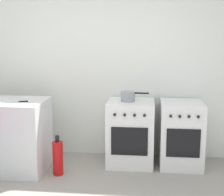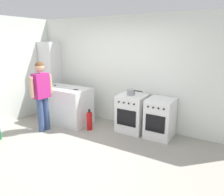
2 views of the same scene
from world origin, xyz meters
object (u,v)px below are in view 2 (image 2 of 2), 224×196
(oven_left, at_px, (132,113))
(larder_cabinet, at_px, (51,77))
(pot, at_px, (131,92))
(oven_right, at_px, (160,118))
(knife_bread, at_px, (71,89))
(fire_extinguisher, at_px, (90,121))
(knife_paring, at_px, (54,85))
(person, at_px, (41,91))

(oven_left, xyz_separation_m, larder_cabinet, (-2.65, 0.10, 0.57))
(pot, bearing_deg, oven_right, 0.66)
(oven_left, relative_size, knife_bread, 2.51)
(pot, bearing_deg, oven_left, 11.45)
(oven_right, distance_m, fire_extinguisher, 1.62)
(pot, bearing_deg, knife_bread, -161.41)
(larder_cabinet, bearing_deg, oven_left, -2.20)
(knife_paring, height_order, fire_extinguisher, knife_paring)
(oven_left, xyz_separation_m, fire_extinguisher, (-0.87, -0.48, -0.21))
(person, height_order, fire_extinguisher, person)
(oven_left, distance_m, oven_right, 0.66)
(fire_extinguisher, relative_size, larder_cabinet, 0.25)
(knife_bread, distance_m, knife_paring, 0.74)
(oven_left, height_order, person, person)
(knife_bread, bearing_deg, oven_right, 12.71)
(larder_cabinet, bearing_deg, oven_right, -1.77)
(knife_paring, relative_size, fire_extinguisher, 0.41)
(oven_left, bearing_deg, pot, -168.55)
(oven_right, height_order, larder_cabinet, larder_cabinet)
(oven_right, xyz_separation_m, larder_cabinet, (-3.31, 0.10, 0.57))
(oven_left, bearing_deg, larder_cabinet, 177.80)
(person, bearing_deg, knife_bread, 58.29)
(oven_right, bearing_deg, knife_bread, -167.29)
(knife_bread, relative_size, larder_cabinet, 0.17)
(pot, distance_m, fire_extinguisher, 1.18)
(knife_bread, relative_size, knife_paring, 1.65)
(pot, distance_m, larder_cabinet, 2.61)
(oven_right, distance_m, knife_paring, 2.84)
(oven_right, distance_m, larder_cabinet, 3.36)
(oven_left, height_order, knife_bread, knife_bread)
(oven_right, bearing_deg, larder_cabinet, 178.23)
(oven_left, relative_size, fire_extinguisher, 1.70)
(pot, relative_size, larder_cabinet, 0.18)
(knife_bread, distance_m, larder_cabinet, 1.38)
(person, distance_m, fire_extinguisher, 1.28)
(pot, distance_m, knife_bread, 1.43)
(fire_extinguisher, distance_m, larder_cabinet, 2.03)
(oven_right, distance_m, knife_bread, 2.16)
(oven_left, distance_m, knife_bread, 1.54)
(oven_left, height_order, pot, pot)
(knife_bread, height_order, fire_extinguisher, knife_bread)
(oven_left, bearing_deg, fire_extinguisher, -151.22)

